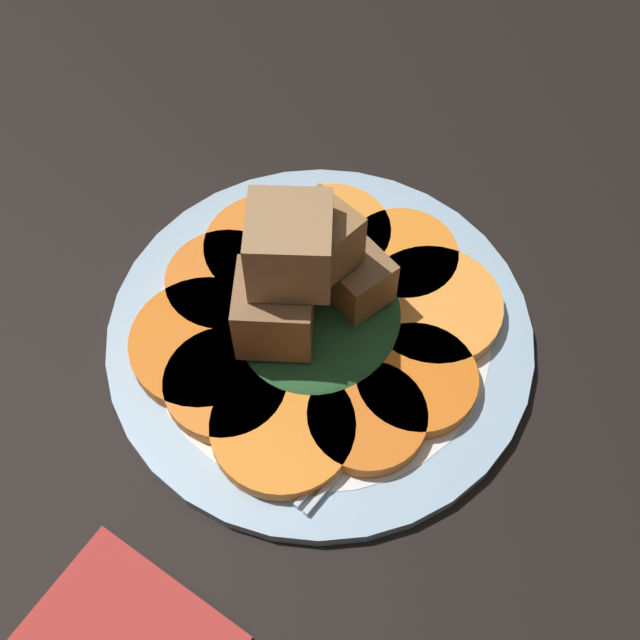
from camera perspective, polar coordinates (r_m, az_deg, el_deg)
table_slab at (r=52.07cm, az=0.00°, el=-1.80°), size 120.00×120.00×2.00cm
plate at (r=50.76cm, az=0.00°, el=-0.94°), size 26.78×26.78×1.05cm
carrot_slice_0 at (r=52.97cm, az=5.86°, el=4.53°), size 7.29×7.29×1.10cm
carrot_slice_1 at (r=53.85cm, az=0.87°, el=6.17°), size 7.83×7.83×1.10cm
carrot_slice_2 at (r=53.17cm, az=-3.61°, el=5.08°), size 8.62×8.62×1.10cm
carrot_slice_3 at (r=51.86cm, az=-6.71°, el=2.69°), size 7.71×7.71×1.10cm
carrot_slice_4 at (r=49.58cm, az=-8.20°, el=-1.66°), size 9.18×9.18×1.10cm
carrot_slice_5 at (r=48.06cm, az=-6.71°, el=-4.55°), size 7.39×7.39×1.10cm
carrot_slice_6 at (r=46.56cm, az=-2.66°, el=-7.66°), size 8.42×8.42×1.10cm
carrot_slice_7 at (r=46.86cm, az=3.37°, el=-6.92°), size 7.00×7.00×1.10cm
carrot_slice_8 at (r=48.18cm, az=6.81°, el=-4.29°), size 7.31×7.31×1.10cm
carrot_slice_9 at (r=50.96cm, az=7.99°, el=0.94°), size 8.79×8.79×1.10cm
center_pile at (r=47.01cm, az=-0.77°, el=1.90°), size 11.11×10.00×10.81cm
fork at (r=47.86cm, az=4.30°, el=-5.50°), size 17.52×3.11×0.40cm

